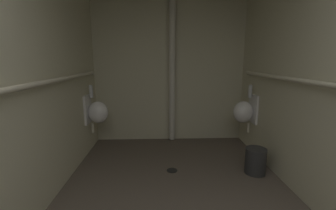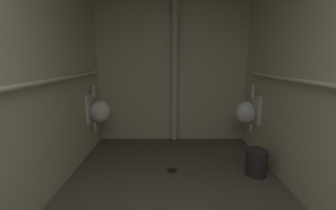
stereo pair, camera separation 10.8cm
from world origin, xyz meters
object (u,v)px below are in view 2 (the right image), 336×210
object	(u,v)px
urinal_left_mid	(99,111)
standpipe_back_wall	(174,65)
urinal_right_mid	(247,112)
waste_bin	(256,162)
floor_drain	(172,170)

from	to	relation	value
urinal_left_mid	standpipe_back_wall	xyz separation A→B (m)	(1.18, 0.43, 0.69)
urinal_left_mid	urinal_right_mid	distance (m)	2.28
urinal_left_mid	waste_bin	bearing A→B (deg)	-20.12
floor_drain	waste_bin	xyz separation A→B (m)	(1.06, -0.10, 0.16)
standpipe_back_wall	urinal_right_mid	bearing A→B (deg)	-24.45
waste_bin	floor_drain	bearing A→B (deg)	174.52
urinal_right_mid	standpipe_back_wall	xyz separation A→B (m)	(-1.10, 0.50, 0.69)
waste_bin	standpipe_back_wall	bearing A→B (deg)	128.94
urinal_left_mid	floor_drain	size ratio (longest dim) A/B	5.39
standpipe_back_wall	floor_drain	size ratio (longest dim) A/B	18.69
waste_bin	urinal_left_mid	bearing A→B (deg)	159.88
urinal_right_mid	waste_bin	bearing A→B (deg)	-97.95
standpipe_back_wall	floor_drain	bearing A→B (deg)	-93.07
urinal_right_mid	standpipe_back_wall	size ratio (longest dim) A/B	0.29
urinal_right_mid	waste_bin	size ratio (longest dim) A/B	2.29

